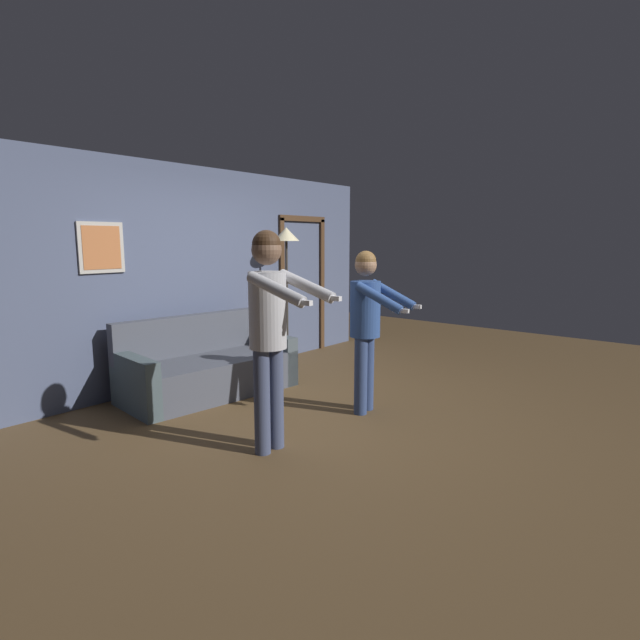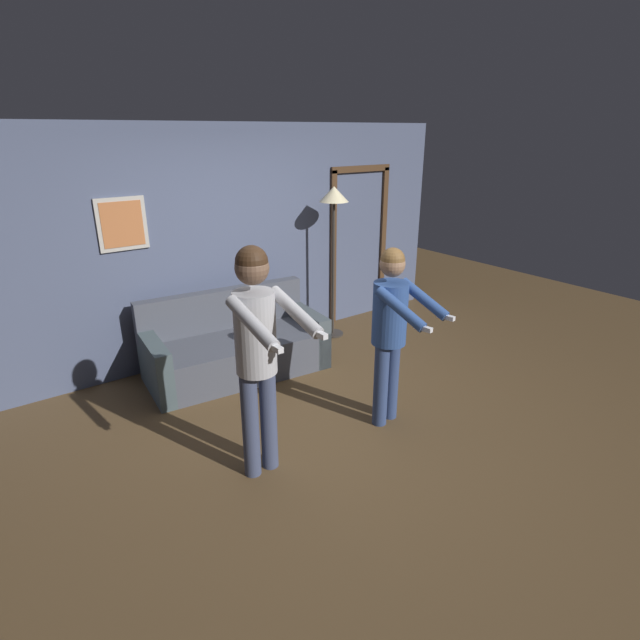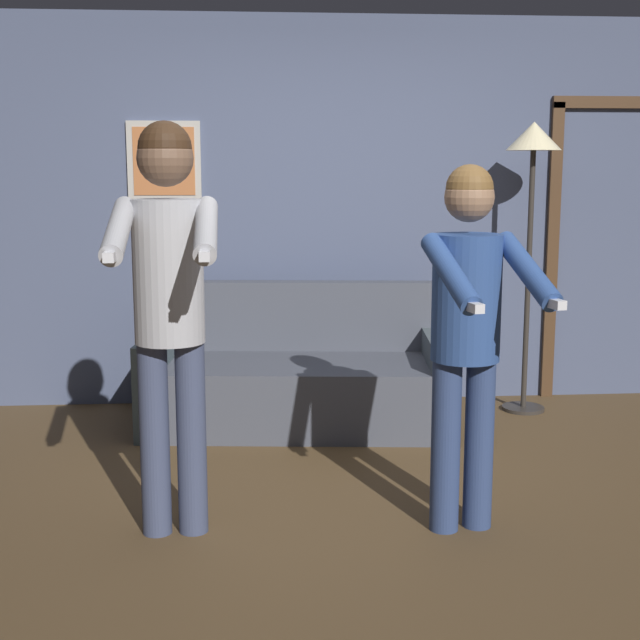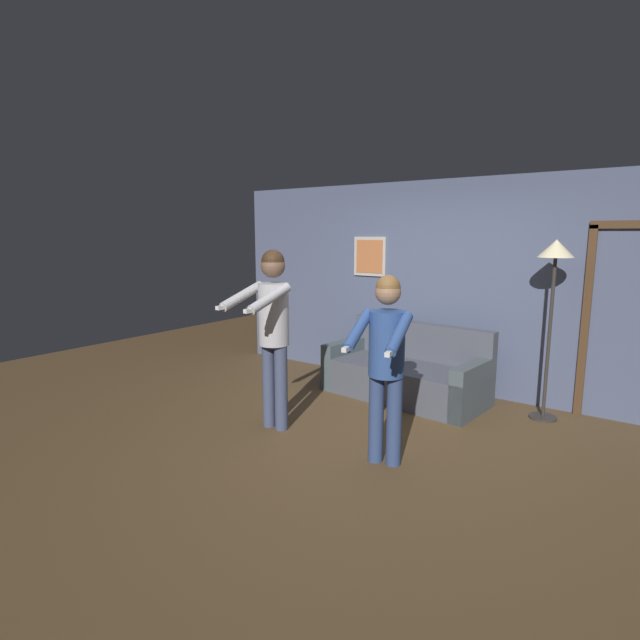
{
  "view_description": "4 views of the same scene",
  "coord_description": "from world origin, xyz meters",
  "px_view_note": "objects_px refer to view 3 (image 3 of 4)",
  "views": [
    {
      "loc": [
        -3.61,
        -3.11,
        1.71
      ],
      "look_at": [
        -0.21,
        -0.26,
        1.01
      ],
      "focal_mm": 28.0,
      "sensor_mm": 36.0,
      "label": 1
    },
    {
      "loc": [
        -2.46,
        -3.18,
        2.52
      ],
      "look_at": [
        -0.31,
        -0.28,
        1.14
      ],
      "focal_mm": 28.0,
      "sensor_mm": 36.0,
      "label": 2
    },
    {
      "loc": [
        -0.53,
        -4.07,
        1.61
      ],
      "look_at": [
        -0.24,
        -0.33,
        0.96
      ],
      "focal_mm": 50.0,
      "sensor_mm": 36.0,
      "label": 3
    },
    {
      "loc": [
        2.31,
        -3.92,
        1.95
      ],
      "look_at": [
        -0.24,
        -0.38,
        1.19
      ],
      "focal_mm": 28.0,
      "sensor_mm": 36.0,
      "label": 4
    }
  ],
  "objects_px": {
    "couch": "(299,381)",
    "person_standing_left": "(168,287)",
    "person_standing_right": "(468,317)",
    "torchiere_lamp": "(533,168)"
  },
  "relations": [
    {
      "from": "couch",
      "to": "person_standing_left",
      "type": "height_order",
      "value": "person_standing_left"
    },
    {
      "from": "couch",
      "to": "person_standing_right",
      "type": "xyz_separation_m",
      "value": [
        0.64,
        -1.72,
        0.69
      ]
    },
    {
      "from": "person_standing_right",
      "to": "torchiere_lamp",
      "type": "bearing_deg",
      "value": 65.6
    },
    {
      "from": "couch",
      "to": "torchiere_lamp",
      "type": "distance_m",
      "value": 2.02
    },
    {
      "from": "person_standing_left",
      "to": "person_standing_right",
      "type": "distance_m",
      "value": 1.29
    },
    {
      "from": "torchiere_lamp",
      "to": "person_standing_left",
      "type": "distance_m",
      "value": 2.91
    },
    {
      "from": "couch",
      "to": "torchiere_lamp",
      "type": "xyz_separation_m",
      "value": [
        1.52,
        0.21,
        1.32
      ]
    },
    {
      "from": "couch",
      "to": "person_standing_left",
      "type": "xyz_separation_m",
      "value": [
        -0.64,
        -1.67,
        0.83
      ]
    },
    {
      "from": "couch",
      "to": "torchiere_lamp",
      "type": "bearing_deg",
      "value": 7.89
    },
    {
      "from": "person_standing_right",
      "to": "couch",
      "type": "bearing_deg",
      "value": 110.44
    }
  ]
}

